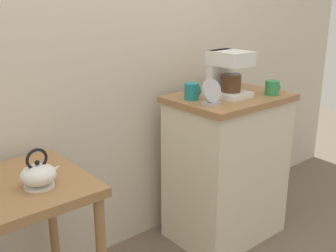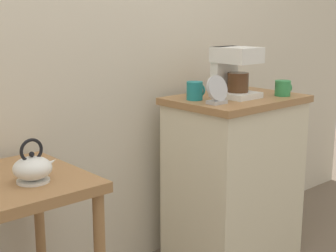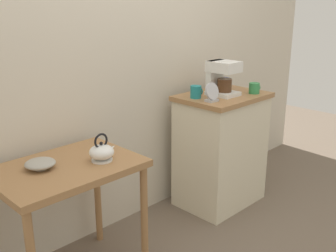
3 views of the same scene
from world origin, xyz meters
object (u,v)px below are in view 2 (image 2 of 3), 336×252
(table_clock, at_px, (217,92))
(mug_tall_green, at_px, (283,88))
(mug_dark_teal, at_px, (195,91))
(coffee_maker, at_px, (234,70))
(teakettle, at_px, (33,168))
(mug_blue, at_px, (241,83))

(table_clock, bearing_deg, mug_tall_green, -8.19)
(mug_dark_teal, xyz_separation_m, table_clock, (-0.00, -0.15, 0.01))
(table_clock, bearing_deg, coffee_maker, 21.90)
(teakettle, relative_size, mug_tall_green, 1.93)
(teakettle, height_order, mug_dark_teal, mug_dark_teal)
(mug_blue, height_order, mug_tall_green, mug_blue)
(mug_dark_teal, relative_size, table_clock, 0.67)
(mug_tall_green, bearing_deg, coffee_maker, 146.40)
(teakettle, relative_size, mug_blue, 1.91)
(mug_blue, bearing_deg, mug_tall_green, -85.97)
(teakettle, distance_m, table_clock, 0.99)
(coffee_maker, relative_size, table_clock, 1.88)
(coffee_maker, xyz_separation_m, mug_blue, (0.21, 0.12, -0.10))
(teakettle, bearing_deg, table_clock, 0.49)
(mug_dark_teal, bearing_deg, coffee_maker, -17.32)
(teakettle, relative_size, coffee_maker, 0.66)
(teakettle, distance_m, mug_dark_teal, 1.01)
(mug_tall_green, bearing_deg, mug_dark_teal, 153.74)
(coffee_maker, distance_m, mug_tall_green, 0.29)
(mug_blue, height_order, mug_dark_teal, mug_dark_teal)
(table_clock, bearing_deg, mug_blue, 26.54)
(mug_tall_green, distance_m, table_clock, 0.45)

